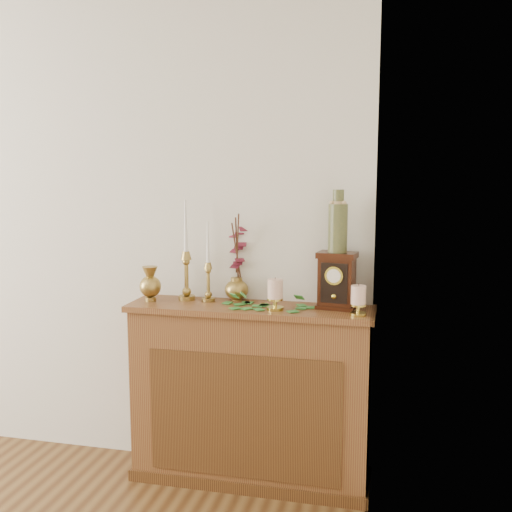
% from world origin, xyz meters
% --- Properties ---
extents(console_shelf, '(1.24, 0.34, 0.93)m').
position_xyz_m(console_shelf, '(1.40, 2.10, 0.44)').
color(console_shelf, brown).
rests_on(console_shelf, ground).
extents(candlestick_left, '(0.09, 0.09, 0.52)m').
position_xyz_m(candlestick_left, '(1.04, 2.16, 1.10)').
color(candlestick_left, '#A79142').
rests_on(candlestick_left, console_shelf).
extents(candlestick_center, '(0.07, 0.07, 0.41)m').
position_xyz_m(candlestick_center, '(1.16, 2.15, 1.07)').
color(candlestick_center, '#A79142').
rests_on(candlestick_center, console_shelf).
extents(bud_vase, '(0.11, 0.11, 0.18)m').
position_xyz_m(bud_vase, '(0.87, 2.09, 1.02)').
color(bud_vase, '#A79142').
rests_on(bud_vase, console_shelf).
extents(ginger_jar, '(0.19, 0.20, 0.46)m').
position_xyz_m(ginger_jar, '(1.30, 2.23, 1.14)').
color(ginger_jar, '#A79142').
rests_on(ginger_jar, console_shelf).
extents(pillar_candle_left, '(0.08, 0.08, 0.16)m').
position_xyz_m(pillar_candle_left, '(1.54, 2.04, 1.01)').
color(pillar_candle_left, gold).
rests_on(pillar_candle_left, console_shelf).
extents(pillar_candle_right, '(0.08, 0.08, 0.15)m').
position_xyz_m(pillar_candle_right, '(1.94, 2.02, 1.01)').
color(pillar_candle_right, gold).
rests_on(pillar_candle_right, console_shelf).
extents(ivy_garland, '(0.49, 0.20, 0.08)m').
position_xyz_m(ivy_garland, '(1.50, 2.06, 0.94)').
color(ivy_garland, '#2F772D').
rests_on(ivy_garland, console_shelf).
extents(mantel_clock, '(0.20, 0.15, 0.28)m').
position_xyz_m(mantel_clock, '(1.83, 2.14, 1.07)').
color(mantel_clock, '#37160B').
rests_on(mantel_clock, console_shelf).
extents(ceramic_vase, '(0.09, 0.09, 0.30)m').
position_xyz_m(ceramic_vase, '(1.83, 2.14, 1.34)').
color(ceramic_vase, '#1B3726').
rests_on(ceramic_vase, mantel_clock).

